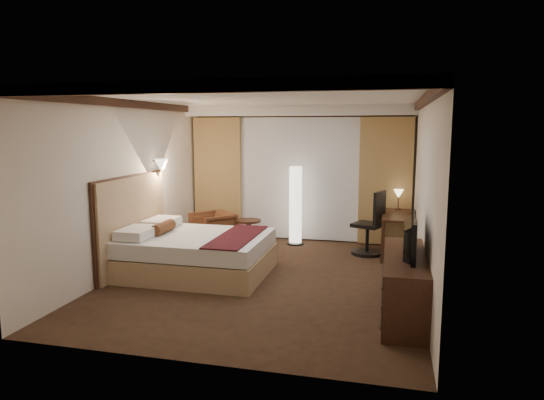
% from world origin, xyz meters
% --- Properties ---
extents(floor, '(4.50, 5.50, 0.01)m').
position_xyz_m(floor, '(0.00, 0.00, 0.00)').
color(floor, '#301F12').
rests_on(floor, ground).
extents(ceiling, '(4.50, 5.50, 0.01)m').
position_xyz_m(ceiling, '(0.00, 0.00, 2.70)').
color(ceiling, white).
rests_on(ceiling, back_wall).
extents(back_wall, '(4.50, 0.02, 2.70)m').
position_xyz_m(back_wall, '(0.00, 2.75, 1.35)').
color(back_wall, white).
rests_on(back_wall, floor).
extents(left_wall, '(0.02, 5.50, 2.70)m').
position_xyz_m(left_wall, '(-2.25, 0.00, 1.35)').
color(left_wall, white).
rests_on(left_wall, floor).
extents(right_wall, '(0.02, 5.50, 2.70)m').
position_xyz_m(right_wall, '(2.25, 0.00, 1.35)').
color(right_wall, white).
rests_on(right_wall, floor).
extents(crown_molding, '(4.50, 5.50, 0.12)m').
position_xyz_m(crown_molding, '(0.00, 0.00, 2.64)').
color(crown_molding, black).
rests_on(crown_molding, ceiling).
extents(soffit, '(4.50, 0.50, 0.20)m').
position_xyz_m(soffit, '(0.00, 2.50, 2.60)').
color(soffit, white).
rests_on(soffit, ceiling).
extents(curtain_sheer, '(2.48, 0.04, 2.45)m').
position_xyz_m(curtain_sheer, '(0.00, 2.67, 1.25)').
color(curtain_sheer, silver).
rests_on(curtain_sheer, back_wall).
extents(curtain_left_drape, '(1.00, 0.14, 2.45)m').
position_xyz_m(curtain_left_drape, '(-1.70, 2.61, 1.25)').
color(curtain_left_drape, tan).
rests_on(curtain_left_drape, back_wall).
extents(curtain_right_drape, '(1.00, 0.14, 2.45)m').
position_xyz_m(curtain_right_drape, '(1.70, 2.61, 1.25)').
color(curtain_right_drape, tan).
rests_on(curtain_right_drape, back_wall).
extents(wall_sconce, '(0.24, 0.24, 0.24)m').
position_xyz_m(wall_sconce, '(-2.09, 0.84, 1.62)').
color(wall_sconce, white).
rests_on(wall_sconce, left_wall).
extents(bed, '(2.17, 1.70, 0.64)m').
position_xyz_m(bed, '(-1.10, -0.01, 0.32)').
color(bed, white).
rests_on(bed, floor).
extents(headboard, '(0.12, 2.00, 1.50)m').
position_xyz_m(headboard, '(-2.20, -0.01, 0.75)').
color(headboard, tan).
rests_on(headboard, floor).
extents(armchair, '(0.96, 0.96, 0.73)m').
position_xyz_m(armchair, '(-1.51, 1.75, 0.36)').
color(armchair, '#532F19').
rests_on(armchair, floor).
extents(side_table, '(0.48, 0.48, 0.52)m').
position_xyz_m(side_table, '(-0.82, 1.87, 0.26)').
color(side_table, black).
rests_on(side_table, floor).
extents(floor_lamp, '(0.32, 0.32, 1.54)m').
position_xyz_m(floor_lamp, '(0.02, 2.26, 0.77)').
color(floor_lamp, white).
rests_on(floor_lamp, floor).
extents(desk, '(0.55, 1.28, 0.75)m').
position_xyz_m(desk, '(1.95, 1.87, 0.38)').
color(desk, black).
rests_on(desk, floor).
extents(desk_lamp, '(0.18, 0.18, 0.34)m').
position_xyz_m(desk_lamp, '(1.95, 2.36, 0.92)').
color(desk_lamp, '#FFD899').
rests_on(desk_lamp, desk).
extents(office_chair, '(0.73, 0.73, 1.17)m').
position_xyz_m(office_chair, '(1.42, 1.82, 0.58)').
color(office_chair, black).
rests_on(office_chair, floor).
extents(dresser, '(0.50, 1.91, 0.74)m').
position_xyz_m(dresser, '(2.00, -0.95, 0.37)').
color(dresser, black).
rests_on(dresser, floor).
extents(television, '(0.65, 1.10, 0.14)m').
position_xyz_m(television, '(1.97, -0.95, 1.05)').
color(television, black).
rests_on(television, dresser).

